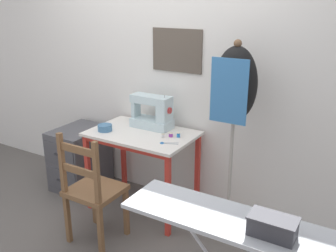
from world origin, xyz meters
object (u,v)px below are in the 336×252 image
at_px(filing_cabinet, 80,158).
at_px(ironing_board, 233,227).
at_px(storage_box, 273,226).
at_px(fabric_bowl, 105,128).
at_px(scissors, 166,143).
at_px(thread_spool_far_edge, 178,135).
at_px(dress_form, 235,96).
at_px(thread_spool_mid_table, 171,135).
at_px(sewing_machine, 153,113).
at_px(wooden_chair, 93,191).
at_px(thread_spool_near_machine, 163,136).

relative_size(filing_cabinet, ironing_board, 0.53).
xyz_separation_m(ironing_board, storage_box, (0.20, -0.03, 0.09)).
relative_size(fabric_bowl, scissors, 0.87).
bearing_deg(scissors, thread_spool_far_edge, 84.54).
xyz_separation_m(scissors, dress_form, (0.50, 0.16, 0.43)).
bearing_deg(storage_box, ironing_board, 171.66).
relative_size(fabric_bowl, thread_spool_mid_table, 2.91).
bearing_deg(sewing_machine, wooden_chair, -94.82).
height_order(thread_spool_mid_table, dress_form, dress_form).
relative_size(thread_spool_near_machine, storage_box, 0.14).
bearing_deg(sewing_machine, thread_spool_mid_table, -26.39).
bearing_deg(thread_spool_mid_table, fabric_bowl, -164.52).
relative_size(sewing_machine, dress_form, 0.24).
bearing_deg(storage_box, thread_spool_mid_table, 138.53).
relative_size(scissors, storage_box, 0.64).
bearing_deg(fabric_bowl, storage_box, -26.28).
relative_size(fabric_bowl, ironing_board, 0.11).
bearing_deg(wooden_chair, ironing_board, -15.05).
bearing_deg(fabric_bowl, wooden_chair, -61.72).
bearing_deg(sewing_machine, storage_box, -39.11).
bearing_deg(ironing_board, thread_spool_far_edge, 131.30).
bearing_deg(filing_cabinet, thread_spool_near_machine, -2.05).
xyz_separation_m(fabric_bowl, thread_spool_mid_table, (0.59, 0.16, -0.01)).
distance_m(fabric_bowl, dress_form, 1.22).
distance_m(thread_spool_far_edge, ironing_board, 1.36).
distance_m(thread_spool_near_machine, wooden_chair, 0.74).
bearing_deg(filing_cabinet, ironing_board, -25.90).
distance_m(thread_spool_near_machine, thread_spool_mid_table, 0.07).
relative_size(thread_spool_far_edge, storage_box, 0.19).
xyz_separation_m(thread_spool_near_machine, storage_box, (1.21, -0.98, 0.09)).
bearing_deg(fabric_bowl, thread_spool_far_edge, 16.06).
distance_m(thread_spool_near_machine, filing_cabinet, 1.13).
bearing_deg(sewing_machine, dress_form, -8.24).
distance_m(sewing_machine, wooden_chair, 0.90).
distance_m(sewing_machine, dress_form, 0.86).
distance_m(thread_spool_far_edge, filing_cabinet, 1.23).
relative_size(sewing_machine, ironing_board, 0.33).
bearing_deg(fabric_bowl, scissors, 1.50).
bearing_deg(thread_spool_mid_table, thread_spool_near_machine, -141.07).
distance_m(thread_spool_mid_table, thread_spool_far_edge, 0.07).
height_order(fabric_bowl, thread_spool_far_edge, fabric_bowl).
bearing_deg(storage_box, thread_spool_near_machine, 140.93).
bearing_deg(dress_form, thread_spool_mid_table, -178.75).
bearing_deg(scissors, sewing_machine, 137.89).
distance_m(scissors, filing_cabinet, 1.22).
distance_m(fabric_bowl, filing_cabinet, 0.70).
distance_m(fabric_bowl, thread_spool_mid_table, 0.61).
distance_m(fabric_bowl, wooden_chair, 0.65).
bearing_deg(sewing_machine, filing_cabinet, -170.82).
distance_m(thread_spool_near_machine, storage_box, 1.56).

